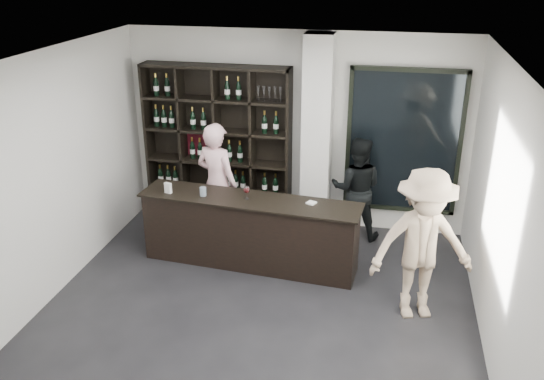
% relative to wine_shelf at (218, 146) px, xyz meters
% --- Properties ---
extents(floor, '(5.00, 5.50, 0.01)m').
position_rel_wine_shelf_xyz_m(floor, '(1.15, -2.57, -1.20)').
color(floor, black).
rests_on(floor, ground).
extents(wine_shelf, '(2.20, 0.35, 2.40)m').
position_rel_wine_shelf_xyz_m(wine_shelf, '(0.00, 0.00, 0.00)').
color(wine_shelf, black).
rests_on(wine_shelf, floor).
extents(structural_column, '(0.40, 0.40, 2.90)m').
position_rel_wine_shelf_xyz_m(structural_column, '(1.50, -0.10, 0.25)').
color(structural_column, silver).
rests_on(structural_column, floor).
extents(glass_panel, '(1.60, 0.08, 2.10)m').
position_rel_wine_shelf_xyz_m(glass_panel, '(2.70, 0.12, 0.20)').
color(glass_panel, black).
rests_on(glass_panel, floor).
extents(tasting_counter, '(2.90, 0.61, 0.95)m').
position_rel_wine_shelf_xyz_m(tasting_counter, '(0.80, -1.28, -0.72)').
color(tasting_counter, black).
rests_on(tasting_counter, floor).
extents(taster_pink, '(0.74, 0.61, 1.75)m').
position_rel_wine_shelf_xyz_m(taster_pink, '(0.18, -0.68, -0.32)').
color(taster_pink, beige).
rests_on(taster_pink, floor).
extents(taster_black, '(0.74, 0.58, 1.51)m').
position_rel_wine_shelf_xyz_m(taster_black, '(2.10, -0.17, -0.44)').
color(taster_black, black).
rests_on(taster_black, floor).
extents(customer, '(1.30, 0.96, 1.79)m').
position_rel_wine_shelf_xyz_m(customer, '(2.95, -2.00, -0.30)').
color(customer, tan).
rests_on(customer, floor).
extents(wine_glass, '(0.09, 0.09, 0.20)m').
position_rel_wine_shelf_xyz_m(wine_glass, '(0.77, -1.29, -0.15)').
color(wine_glass, white).
rests_on(wine_glass, tasting_counter).
extents(spit_cup, '(0.11, 0.11, 0.12)m').
position_rel_wine_shelf_xyz_m(spit_cup, '(0.19, -1.30, -0.19)').
color(spit_cup, silver).
rests_on(spit_cup, tasting_counter).
extents(napkin_stack, '(0.14, 0.14, 0.02)m').
position_rel_wine_shelf_xyz_m(napkin_stack, '(1.60, -1.26, -0.24)').
color(napkin_stack, white).
rests_on(napkin_stack, tasting_counter).
extents(card_stand, '(0.10, 0.07, 0.14)m').
position_rel_wine_shelf_xyz_m(card_stand, '(-0.29, -1.31, -0.18)').
color(card_stand, white).
rests_on(card_stand, tasting_counter).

